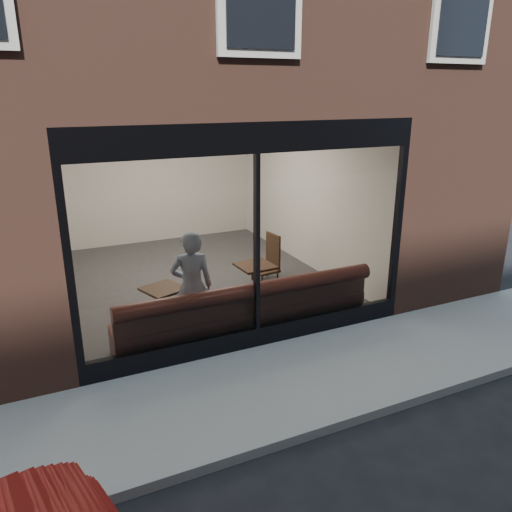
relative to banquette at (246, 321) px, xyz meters
name	(u,v)px	position (x,y,z in m)	size (l,w,h in m)	color
ground	(334,426)	(0.00, -2.45, -0.23)	(120.00, 120.00, 0.00)	black
sidewalk_near	(291,381)	(0.00, -1.45, -0.22)	(40.00, 2.00, 0.01)	gray
kerb_near	(337,424)	(0.00, -2.50, -0.17)	(40.00, 0.10, 0.12)	gray
host_building_pier_right	(289,167)	(3.75, 5.55, 1.38)	(2.50, 12.00, 3.20)	brown
host_building_backfill	(127,162)	(0.00, 8.55, 1.38)	(5.00, 6.00, 3.20)	brown
cafe_floor	(194,279)	(0.00, 2.55, -0.21)	(6.00, 6.00, 0.00)	#2D2D30
cafe_ceiling	(187,113)	(0.00, 2.55, 2.97)	(6.00, 6.00, 0.00)	white
cafe_wall_back	(152,177)	(0.00, 5.54, 1.37)	(5.00, 5.00, 0.00)	silver
cafe_wall_left	(49,214)	(-2.49, 2.55, 1.37)	(6.00, 6.00, 0.00)	silver
cafe_wall_right	(305,190)	(2.49, 2.55, 1.37)	(6.00, 6.00, 0.00)	silver
storefront_kick	(257,336)	(0.00, -0.40, -0.08)	(5.00, 0.10, 0.30)	black
storefront_header	(257,138)	(0.00, -0.40, 2.77)	(5.00, 0.10, 0.40)	black
storefront_mullion	(257,245)	(0.00, -0.40, 1.32)	(0.06, 0.10, 2.50)	black
storefront_glass	(258,246)	(0.00, -0.43, 1.33)	(4.80, 4.80, 0.00)	white
banquette	(246,321)	(0.00, 0.00, 0.00)	(4.00, 0.55, 0.45)	#3C1715
person	(192,287)	(-0.76, 0.21, 0.62)	(0.62, 0.40, 1.69)	#879BB8
cafe_table_left	(163,289)	(-1.11, 0.55, 0.52)	(0.55, 0.55, 0.04)	black
cafe_table_right	(255,266)	(0.59, 0.91, 0.52)	(0.59, 0.59, 0.04)	black
cafe_chair_right	(265,270)	(1.25, 1.88, 0.01)	(0.45, 0.45, 0.04)	black
wall_poster	(50,210)	(-2.45, 2.64, 1.42)	(0.02, 0.67, 0.89)	white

